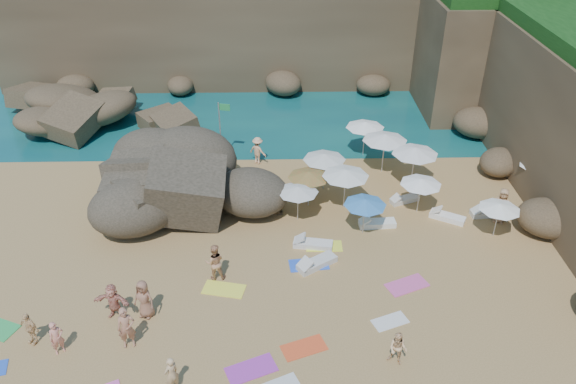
{
  "coord_description": "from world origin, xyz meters",
  "views": [
    {
      "loc": [
        1.49,
        -20.67,
        16.9
      ],
      "look_at": [
        2.0,
        3.0,
        2.0
      ],
      "focal_mm": 35.0,
      "sensor_mm": 36.0,
      "label": 1
    }
  ],
  "objects_px": {
    "person_stand_6": "(171,374)",
    "parasol_0": "(346,173)",
    "parasol_2": "(324,157)",
    "person_stand_5": "(192,170)",
    "person_stand_1": "(215,262)",
    "flag_pole": "(222,123)",
    "lounger_0": "(377,224)",
    "person_stand_3": "(279,199)",
    "person_stand_0": "(57,338)",
    "person_stand_4": "(501,205)",
    "rock_outcrop": "(223,196)",
    "person_stand_2": "(258,151)",
    "parasol_1": "(365,125)"
  },
  "relations": [
    {
      "from": "person_stand_1",
      "to": "person_stand_4",
      "type": "xyz_separation_m",
      "value": [
        14.35,
        4.17,
        0.06
      ]
    },
    {
      "from": "parasol_2",
      "to": "person_stand_0",
      "type": "xyz_separation_m",
      "value": [
        -11.12,
        -11.8,
        -1.33
      ]
    },
    {
      "from": "flag_pole",
      "to": "person_stand_4",
      "type": "bearing_deg",
      "value": -25.83
    },
    {
      "from": "parasol_0",
      "to": "lounger_0",
      "type": "height_order",
      "value": "parasol_0"
    },
    {
      "from": "lounger_0",
      "to": "person_stand_5",
      "type": "relative_size",
      "value": 1.07
    },
    {
      "from": "person_stand_2",
      "to": "person_stand_5",
      "type": "xyz_separation_m",
      "value": [
        -3.69,
        -2.33,
        0.01
      ]
    },
    {
      "from": "person_stand_3",
      "to": "person_stand_4",
      "type": "distance_m",
      "value": 11.48
    },
    {
      "from": "rock_outcrop",
      "to": "person_stand_0",
      "type": "bearing_deg",
      "value": -116.15
    },
    {
      "from": "lounger_0",
      "to": "person_stand_3",
      "type": "bearing_deg",
      "value": 162.23
    },
    {
      "from": "rock_outcrop",
      "to": "lounger_0",
      "type": "distance_m",
      "value": 8.7
    },
    {
      "from": "person_stand_1",
      "to": "person_stand_6",
      "type": "distance_m",
      "value": 6.16
    },
    {
      "from": "flag_pole",
      "to": "person_stand_6",
      "type": "bearing_deg",
      "value": -91.72
    },
    {
      "from": "person_stand_1",
      "to": "person_stand_5",
      "type": "height_order",
      "value": "person_stand_1"
    },
    {
      "from": "person_stand_6",
      "to": "parasol_0",
      "type": "bearing_deg",
      "value": -169.31
    },
    {
      "from": "flag_pole",
      "to": "person_stand_3",
      "type": "height_order",
      "value": "flag_pole"
    },
    {
      "from": "flag_pole",
      "to": "person_stand_2",
      "type": "bearing_deg",
      "value": -18.21
    },
    {
      "from": "parasol_2",
      "to": "person_stand_3",
      "type": "bearing_deg",
      "value": -135.95
    },
    {
      "from": "person_stand_2",
      "to": "person_stand_6",
      "type": "distance_m",
      "value": 16.93
    },
    {
      "from": "rock_outcrop",
      "to": "parasol_1",
      "type": "height_order",
      "value": "parasol_1"
    },
    {
      "from": "person_stand_2",
      "to": "person_stand_5",
      "type": "height_order",
      "value": "person_stand_5"
    },
    {
      "from": "rock_outcrop",
      "to": "parasol_0",
      "type": "bearing_deg",
      "value": -10.98
    },
    {
      "from": "person_stand_4",
      "to": "lounger_0",
      "type": "bearing_deg",
      "value": -153.43
    },
    {
      "from": "rock_outcrop",
      "to": "person_stand_2",
      "type": "bearing_deg",
      "value": 63.51
    },
    {
      "from": "flag_pole",
      "to": "parasol_2",
      "type": "xyz_separation_m",
      "value": [
        5.94,
        -3.79,
        -0.3
      ]
    },
    {
      "from": "rock_outcrop",
      "to": "person_stand_5",
      "type": "height_order",
      "value": "rock_outcrop"
    },
    {
      "from": "person_stand_5",
      "to": "person_stand_1",
      "type": "bearing_deg",
      "value": -108.87
    },
    {
      "from": "person_stand_2",
      "to": "person_stand_3",
      "type": "relative_size",
      "value": 0.96
    },
    {
      "from": "person_stand_4",
      "to": "person_stand_5",
      "type": "height_order",
      "value": "person_stand_4"
    },
    {
      "from": "flag_pole",
      "to": "parasol_0",
      "type": "xyz_separation_m",
      "value": [
        6.9,
        -5.72,
        -0.22
      ]
    },
    {
      "from": "person_stand_5",
      "to": "parasol_0",
      "type": "bearing_deg",
      "value": -50.13
    },
    {
      "from": "parasol_2",
      "to": "person_stand_1",
      "type": "height_order",
      "value": "parasol_2"
    },
    {
      "from": "flag_pole",
      "to": "lounger_0",
      "type": "xyz_separation_m",
      "value": [
        8.44,
        -7.48,
        -2.23
      ]
    },
    {
      "from": "parasol_0",
      "to": "person_stand_1",
      "type": "bearing_deg",
      "value": -138.67
    },
    {
      "from": "flag_pole",
      "to": "person_stand_1",
      "type": "height_order",
      "value": "flag_pole"
    },
    {
      "from": "parasol_2",
      "to": "person_stand_5",
      "type": "xyz_separation_m",
      "value": [
        -7.47,
        0.75,
        -1.2
      ]
    },
    {
      "from": "person_stand_5",
      "to": "person_stand_0",
      "type": "bearing_deg",
      "value": -138.74
    },
    {
      "from": "lounger_0",
      "to": "parasol_0",
      "type": "bearing_deg",
      "value": 127.19
    },
    {
      "from": "person_stand_1",
      "to": "person_stand_3",
      "type": "height_order",
      "value": "person_stand_1"
    },
    {
      "from": "person_stand_2",
      "to": "person_stand_1",
      "type": "bearing_deg",
      "value": 113.91
    },
    {
      "from": "person_stand_0",
      "to": "person_stand_6",
      "type": "distance_m",
      "value": 5.01
    },
    {
      "from": "person_stand_1",
      "to": "person_stand_2",
      "type": "bearing_deg",
      "value": -104.65
    },
    {
      "from": "rock_outcrop",
      "to": "person_stand_6",
      "type": "distance_m",
      "value": 13.04
    },
    {
      "from": "person_stand_0",
      "to": "person_stand_5",
      "type": "height_order",
      "value": "person_stand_5"
    },
    {
      "from": "person_stand_5",
      "to": "person_stand_6",
      "type": "relative_size",
      "value": 1.12
    },
    {
      "from": "lounger_0",
      "to": "person_stand_2",
      "type": "xyz_separation_m",
      "value": [
        -6.29,
        6.77,
        0.73
      ]
    },
    {
      "from": "person_stand_1",
      "to": "person_stand_2",
      "type": "xyz_separation_m",
      "value": [
        1.67,
        10.65,
        -0.04
      ]
    },
    {
      "from": "person_stand_2",
      "to": "person_stand_4",
      "type": "bearing_deg",
      "value": -174.23
    },
    {
      "from": "rock_outcrop",
      "to": "parasol_1",
      "type": "bearing_deg",
      "value": 29.04
    },
    {
      "from": "person_stand_0",
      "to": "person_stand_2",
      "type": "height_order",
      "value": "person_stand_2"
    },
    {
      "from": "person_stand_1",
      "to": "flag_pole",
      "type": "bearing_deg",
      "value": -93.3
    }
  ]
}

